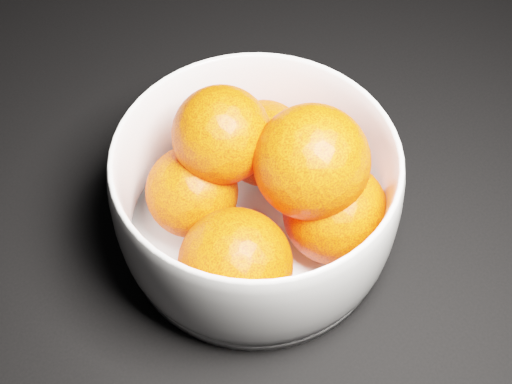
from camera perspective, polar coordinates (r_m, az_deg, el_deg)
bowl at (r=0.53m, az=0.00°, el=-0.34°), size 0.21×0.21×0.10m
orange_pile at (r=0.52m, az=0.76°, el=0.25°), size 0.16×0.16×0.12m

